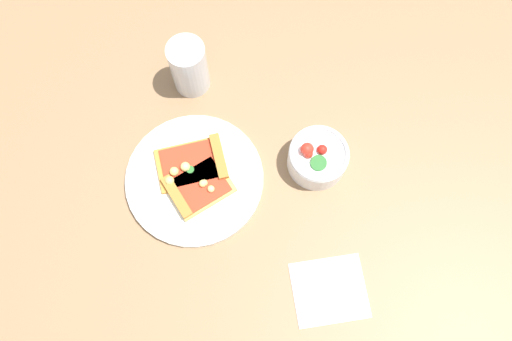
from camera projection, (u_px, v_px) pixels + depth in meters
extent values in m
plane|color=#93704C|center=(221.00, 180.00, 1.02)|extent=(2.40, 2.40, 0.00)
cylinder|color=silver|center=(195.00, 179.00, 1.01)|extent=(0.28, 0.28, 0.01)
cube|color=gold|center=(191.00, 164.00, 1.01)|extent=(0.12, 0.15, 0.01)
cube|color=#B77A33|center=(219.00, 157.00, 1.01)|extent=(0.10, 0.04, 0.02)
cube|color=red|center=(191.00, 164.00, 1.01)|extent=(0.11, 0.13, 0.00)
cylinder|color=#2D722D|center=(190.00, 169.00, 1.00)|extent=(0.02, 0.02, 0.00)
sphere|color=#F2D87F|center=(185.00, 167.00, 1.00)|extent=(0.02, 0.02, 0.02)
sphere|color=#EAD172|center=(174.00, 171.00, 1.00)|extent=(0.02, 0.02, 0.02)
sphere|color=#EAD172|center=(170.00, 181.00, 0.99)|extent=(0.02, 0.02, 0.02)
cube|color=#E5B256|center=(200.00, 187.00, 1.00)|extent=(0.10, 0.13, 0.01)
cube|color=#B77A33|center=(178.00, 199.00, 0.98)|extent=(0.10, 0.03, 0.02)
cube|color=red|center=(200.00, 186.00, 0.99)|extent=(0.09, 0.11, 0.00)
sphere|color=#F2D87F|center=(211.00, 189.00, 0.99)|extent=(0.01, 0.01, 0.01)
sphere|color=#EAD172|center=(204.00, 183.00, 0.99)|extent=(0.01, 0.01, 0.01)
sphere|color=#EAD172|center=(203.00, 184.00, 0.99)|extent=(0.02, 0.02, 0.02)
cylinder|color=white|center=(317.00, 158.00, 1.01)|extent=(0.12, 0.12, 0.06)
torus|color=white|center=(319.00, 153.00, 0.98)|extent=(0.12, 0.12, 0.01)
sphere|color=red|center=(308.00, 154.00, 0.97)|extent=(0.02, 0.02, 0.02)
sphere|color=red|center=(307.00, 149.00, 0.97)|extent=(0.03, 0.03, 0.03)
sphere|color=red|center=(322.00, 150.00, 0.98)|extent=(0.02, 0.02, 0.02)
sphere|color=red|center=(306.00, 149.00, 0.97)|extent=(0.02, 0.02, 0.02)
cylinder|color=#2D722D|center=(319.00, 163.00, 0.97)|extent=(0.04, 0.04, 0.01)
cylinder|color=silver|center=(189.00, 67.00, 1.03)|extent=(0.08, 0.08, 0.13)
cylinder|color=#592D0F|center=(190.00, 70.00, 1.05)|extent=(0.07, 0.07, 0.10)
cube|color=white|center=(329.00, 290.00, 0.95)|extent=(0.16, 0.17, 0.00)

